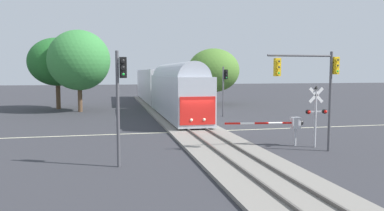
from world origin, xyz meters
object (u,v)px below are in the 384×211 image
at_px(traffic_signal_near_left, 120,90).
at_px(oak_behind_train, 79,60).
at_px(crossing_signal_mast, 316,110).
at_px(traffic_signal_near_right, 314,77).
at_px(commuter_train, 163,86).
at_px(traffic_signal_far_side, 225,83).
at_px(elm_centre_background, 213,70).
at_px(crossing_gate_near, 288,124).
at_px(pine_left_background, 57,62).

height_order(traffic_signal_near_left, oak_behind_train, oak_behind_train).
height_order(crossing_signal_mast, traffic_signal_near_right, traffic_signal_near_right).
bearing_deg(traffic_signal_near_right, commuter_train, 100.14).
bearing_deg(traffic_signal_far_side, commuter_train, 117.88).
bearing_deg(elm_centre_background, traffic_signal_near_left, -112.78).
height_order(commuter_train, oak_behind_train, oak_behind_train).
bearing_deg(crossing_signal_mast, traffic_signal_near_right, -127.05).
distance_m(crossing_signal_mast, elm_centre_background, 31.09).
height_order(commuter_train, traffic_signal_near_right, traffic_signal_near_right).
bearing_deg(crossing_gate_near, pine_left_background, 121.61).
height_order(traffic_signal_near_right, traffic_signal_far_side, traffic_signal_near_right).
bearing_deg(traffic_signal_near_left, traffic_signal_near_right, 5.77).
bearing_deg(traffic_signal_far_side, traffic_signal_near_left, -120.60).
height_order(crossing_gate_near, traffic_signal_near_left, traffic_signal_near_left).
xyz_separation_m(traffic_signal_near_right, elm_centre_background, (3.08, 32.10, 0.47)).
xyz_separation_m(traffic_signal_far_side, elm_centre_background, (2.87, 14.47, 1.36)).
bearing_deg(traffic_signal_near_right, crossing_gate_near, 106.02).
height_order(traffic_signal_near_right, traffic_signal_near_left, traffic_signal_near_right).
distance_m(traffic_signal_near_right, elm_centre_background, 32.25).
distance_m(crossing_gate_near, pine_left_background, 32.86).
xyz_separation_m(commuter_train, oak_behind_train, (-9.85, -1.57, 3.14)).
bearing_deg(commuter_train, crossing_gate_near, -80.31).
xyz_separation_m(crossing_gate_near, traffic_signal_near_right, (0.55, -1.91, 2.96)).
bearing_deg(pine_left_background, traffic_signal_near_right, -59.28).
bearing_deg(oak_behind_train, commuter_train, 9.08).
xyz_separation_m(crossing_gate_near, traffic_signal_far_side, (0.76, 15.71, 2.07)).
relative_size(commuter_train, crossing_gate_near, 8.03).
relative_size(commuter_train, pine_left_background, 4.71).
height_order(commuter_train, crossing_gate_near, commuter_train).
height_order(crossing_gate_near, traffic_signal_near_right, traffic_signal_near_right).
distance_m(traffic_signal_far_side, oak_behind_train, 17.14).
distance_m(elm_centre_background, pine_left_background, 20.87).
xyz_separation_m(crossing_signal_mast, traffic_signal_near_left, (-11.75, -2.28, 1.45)).
bearing_deg(crossing_gate_near, crossing_signal_mast, -26.76).
relative_size(crossing_signal_mast, traffic_signal_far_side, 0.74).
bearing_deg(crossing_signal_mast, crossing_gate_near, 153.24).
bearing_deg(traffic_signal_far_side, traffic_signal_near_right, -90.70).
relative_size(traffic_signal_far_side, oak_behind_train, 0.55).
bearing_deg(crossing_gate_near, elm_centre_background, 83.14).
distance_m(commuter_train, crossing_gate_near, 25.73).
bearing_deg(traffic_signal_near_left, crossing_gate_near, 16.28).
distance_m(crossing_signal_mast, oak_behind_train, 29.26).
bearing_deg(traffic_signal_far_side, elm_centre_background, 78.79).
distance_m(commuter_train, pine_left_background, 13.32).
bearing_deg(pine_left_background, elm_centre_background, 6.77).
xyz_separation_m(crossing_signal_mast, elm_centre_background, (2.19, 30.91, 2.50)).
relative_size(commuter_train, traffic_signal_near_right, 7.17).
distance_m(crossing_gate_near, elm_centre_background, 30.59).
xyz_separation_m(elm_centre_background, oak_behind_train, (-17.80, -6.43, 1.11)).
bearing_deg(pine_left_background, traffic_signal_far_side, -33.98).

